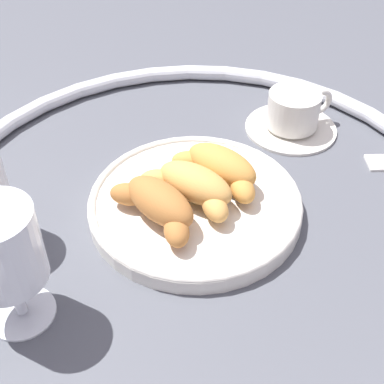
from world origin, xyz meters
name	(u,v)px	position (x,y,z in m)	size (l,w,h in m)	color
ground_plane	(197,207)	(0.00, 0.00, 0.00)	(2.20, 2.20, 0.00)	#4C4F56
table_chrome_rim	(197,200)	(0.00, 0.00, 0.01)	(0.68, 0.68, 0.02)	silver
pastry_plate	(192,202)	(0.00, 0.01, 0.01)	(0.26, 0.26, 0.02)	silver
croissant_large	(220,167)	(-0.02, -0.03, 0.04)	(0.13, 0.09, 0.04)	#CC893D
croissant_small	(190,185)	(0.00, 0.01, 0.04)	(0.13, 0.09, 0.04)	#D6994C
croissant_extra	(158,204)	(0.03, 0.06, 0.04)	(0.12, 0.10, 0.04)	#AD6B33
coffee_cup_near	(293,114)	(-0.07, -0.21, 0.03)	(0.14, 0.14, 0.06)	silver
juice_glass_left	(2,253)	(0.11, 0.21, 0.09)	(0.08, 0.08, 0.14)	white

